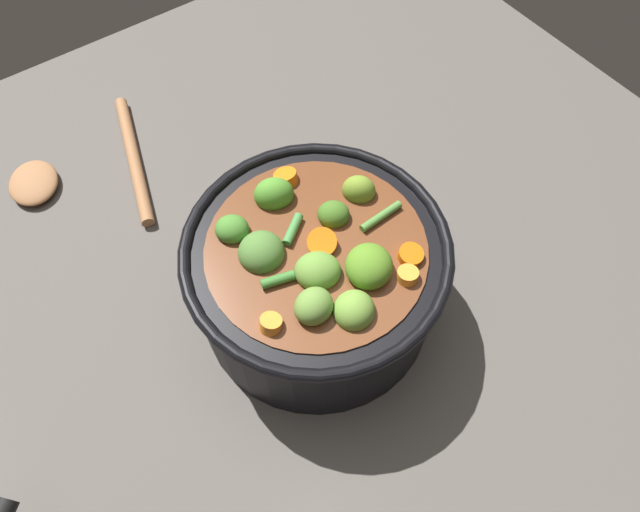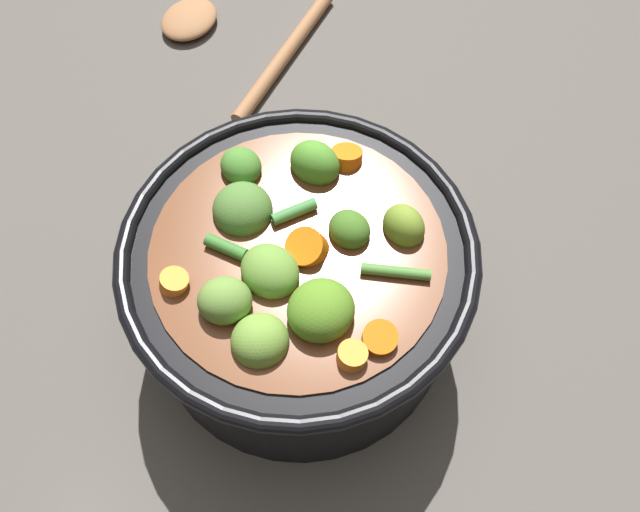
# 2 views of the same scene
# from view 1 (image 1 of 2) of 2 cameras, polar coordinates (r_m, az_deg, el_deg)

# --- Properties ---
(ground_plane) EXTENTS (1.10, 1.10, 0.00)m
(ground_plane) POSITION_cam_1_polar(r_m,az_deg,el_deg) (0.63, -0.32, -4.80)
(ground_plane) COLOR #514C47
(cooking_pot) EXTENTS (0.26, 0.26, 0.14)m
(cooking_pot) POSITION_cam_1_polar(r_m,az_deg,el_deg) (0.57, -0.36, -1.95)
(cooking_pot) COLOR black
(cooking_pot) RESTS_ON ground_plane
(wooden_spoon) EXTENTS (0.21, 0.19, 0.02)m
(wooden_spoon) POSITION_cam_1_polar(r_m,az_deg,el_deg) (0.78, -23.18, 7.67)
(wooden_spoon) COLOR #9E6A43
(wooden_spoon) RESTS_ON ground_plane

